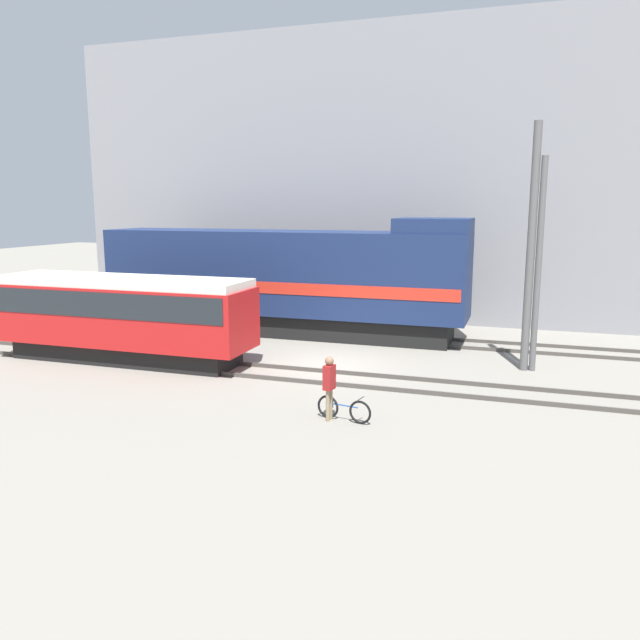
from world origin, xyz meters
name	(u,v)px	position (x,y,z in m)	size (l,w,h in m)	color
ground_plane	(329,366)	(0.00, 0.00, 0.00)	(120.00, 120.00, 0.00)	gray
track_near	(314,376)	(0.00, -1.66, 0.07)	(60.00, 1.50, 0.14)	#47423D
track_far	(363,337)	(0.00, 4.97, 0.07)	(60.00, 1.51, 0.14)	#47423D
building_backdrop	(400,178)	(0.00, 12.39, 7.14)	(34.07, 6.00, 14.28)	gray
freight_locomotive	(284,280)	(-3.66, 4.97, 2.43)	(16.44, 3.04, 5.21)	black
streetcar	(124,313)	(-7.41, -1.66, 1.80)	(9.82, 2.54, 3.14)	black
bicycle	(344,409)	(2.13, -5.42, 0.33)	(1.59, 0.49, 0.70)	black
person	(329,382)	(1.75, -5.50, 1.08)	(0.28, 0.39, 1.77)	#8C7A5B
utility_pole_left	(531,250)	(6.69, 1.66, 4.23)	(0.28, 0.28, 8.47)	#595959
utility_pole_center	(538,266)	(6.97, 1.66, 3.67)	(0.22, 0.22, 7.35)	#595959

